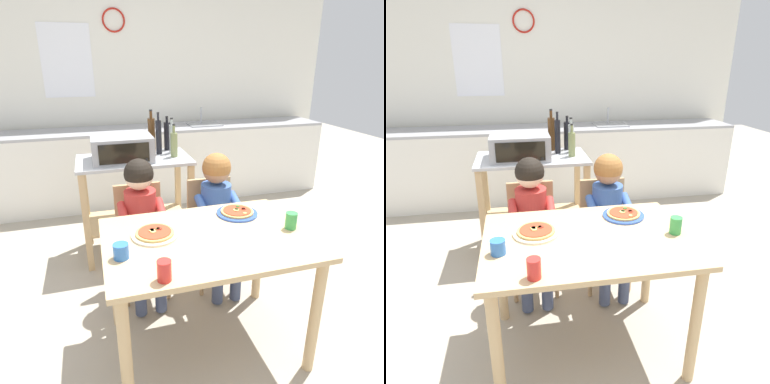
{
  "view_description": "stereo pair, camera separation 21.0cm",
  "coord_description": "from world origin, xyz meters",
  "views": [
    {
      "loc": [
        -0.55,
        -1.59,
        1.66
      ],
      "look_at": [
        0.0,
        0.3,
        0.91
      ],
      "focal_mm": 32.27,
      "sensor_mm": 36.0,
      "label": 1
    },
    {
      "loc": [
        -0.35,
        -1.63,
        1.66
      ],
      "look_at": [
        0.0,
        0.3,
        0.91
      ],
      "focal_mm": 32.27,
      "sensor_mm": 36.0,
      "label": 2
    }
  ],
  "objects": [
    {
      "name": "ground_plane",
      "position": [
        0.0,
        1.15,
        0.0
      ],
      "size": [
        11.5,
        11.5,
        0.0
      ],
      "primitive_type": "plane",
      "color": "#A89E8C"
    },
    {
      "name": "back_wall_tiled",
      "position": [
        -0.0,
        2.93,
        1.35
      ],
      "size": [
        5.15,
        0.14,
        2.7
      ],
      "color": "white",
      "rests_on": "ground"
    },
    {
      "name": "kitchen_counter",
      "position": [
        0.0,
        2.53,
        0.45
      ],
      "size": [
        4.63,
        0.6,
        1.11
      ],
      "color": "silver",
      "rests_on": "ground"
    },
    {
      "name": "kitchen_island_cart",
      "position": [
        -0.23,
        1.28,
        0.58
      ],
      "size": [
        0.96,
        0.55,
        0.88
      ],
      "color": "#B7BABF",
      "rests_on": "ground"
    },
    {
      "name": "toaster_oven",
      "position": [
        -0.32,
        1.26,
        0.98
      ],
      "size": [
        0.49,
        0.39,
        0.21
      ],
      "color": "#999BA0",
      "rests_on": "kitchen_island_cart"
    },
    {
      "name": "bottle_squat_spirits",
      "position": [
        0.11,
        1.5,
        1.01
      ],
      "size": [
        0.06,
        0.06,
        0.31
      ],
      "color": "black",
      "rests_on": "kitchen_island_cart"
    },
    {
      "name": "bottle_brown_beer",
      "position": [
        0.01,
        1.37,
        1.03
      ],
      "size": [
        0.05,
        0.05,
        0.37
      ],
      "color": "black",
      "rests_on": "kitchen_island_cart"
    },
    {
      "name": "bottle_clear_vinegar",
      "position": [
        0.12,
        1.24,
        0.99
      ],
      "size": [
        0.06,
        0.06,
        0.28
      ],
      "color": "olive",
      "rests_on": "kitchen_island_cart"
    },
    {
      "name": "bottle_tall_green_wine",
      "position": [
        -0.03,
        1.49,
        1.04
      ],
      "size": [
        0.06,
        0.06,
        0.37
      ],
      "color": "#4C2D14",
      "rests_on": "kitchen_island_cart"
    },
    {
      "name": "bottle_slim_sauce",
      "position": [
        0.13,
        1.38,
        1.01
      ],
      "size": [
        0.05,
        0.05,
        0.31
      ],
      "color": "#ADB7B2",
      "rests_on": "kitchen_island_cart"
    },
    {
      "name": "dining_table",
      "position": [
        0.0,
        0.0,
        0.64
      ],
      "size": [
        1.13,
        0.8,
        0.76
      ],
      "color": "tan",
      "rests_on": "ground"
    },
    {
      "name": "dining_chair_left",
      "position": [
        -0.28,
        0.7,
        0.48
      ],
      "size": [
        0.36,
        0.36,
        0.81
      ],
      "color": "tan",
      "rests_on": "ground"
    },
    {
      "name": "dining_chair_right",
      "position": [
        0.27,
        0.67,
        0.48
      ],
      "size": [
        0.36,
        0.36,
        0.81
      ],
      "color": "tan",
      "rests_on": "ground"
    },
    {
      "name": "child_in_red_shirt",
      "position": [
        -0.28,
        0.58,
        0.68
      ],
      "size": [
        0.32,
        0.42,
        1.03
      ],
      "color": "#424C6B",
      "rests_on": "ground"
    },
    {
      "name": "child_in_blue_striped_shirt",
      "position": [
        0.27,
        0.55,
        0.69
      ],
      "size": [
        0.32,
        0.42,
        1.04
      ],
      "color": "#424C6B",
      "rests_on": "ground"
    },
    {
      "name": "pizza_plate_cream",
      "position": [
        -0.28,
        0.09,
        0.77
      ],
      "size": [
        0.26,
        0.26,
        0.03
      ],
      "color": "beige",
      "rests_on": "dining_table"
    },
    {
      "name": "pizza_plate_blue_rimmed",
      "position": [
        0.27,
        0.22,
        0.77
      ],
      "size": [
        0.26,
        0.26,
        0.03
      ],
      "color": "#3356B7",
      "rests_on": "dining_table"
    },
    {
      "name": "drinking_cup_green",
      "position": [
        0.49,
        -0.04,
        0.81
      ],
      "size": [
        0.07,
        0.07,
        0.1
      ],
      "primitive_type": "cylinder",
      "color": "green",
      "rests_on": "dining_table"
    },
    {
      "name": "drinking_cup_blue",
      "position": [
        -0.47,
        -0.09,
        0.8
      ],
      "size": [
        0.08,
        0.08,
        0.08
      ],
      "primitive_type": "cylinder",
      "color": "blue",
      "rests_on": "dining_table"
    },
    {
      "name": "drinking_cup_red",
      "position": [
        -0.31,
        -0.33,
        0.81
      ],
      "size": [
        0.07,
        0.07,
        0.1
      ],
      "primitive_type": "cylinder",
      "color": "red",
      "rests_on": "dining_table"
    }
  ]
}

